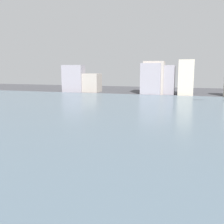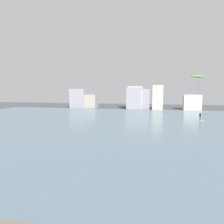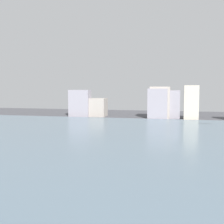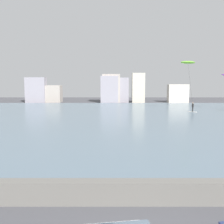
# 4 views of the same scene
# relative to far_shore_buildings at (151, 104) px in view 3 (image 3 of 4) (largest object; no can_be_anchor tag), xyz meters

# --- Properties ---
(water_bay) EXTENTS (84.00, 52.00, 0.10)m
(water_bay) POSITION_rel_far_shore_buildings_xyz_m (3.54, -28.53, -3.03)
(water_bay) COLOR slate
(water_bay) RESTS_ON ground
(far_shore_buildings) EXTENTS (40.61, 5.19, 7.36)m
(far_shore_buildings) POSITION_rel_far_shore_buildings_xyz_m (0.00, 0.00, 0.00)
(far_shore_buildings) COLOR gray
(far_shore_buildings) RESTS_ON ground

